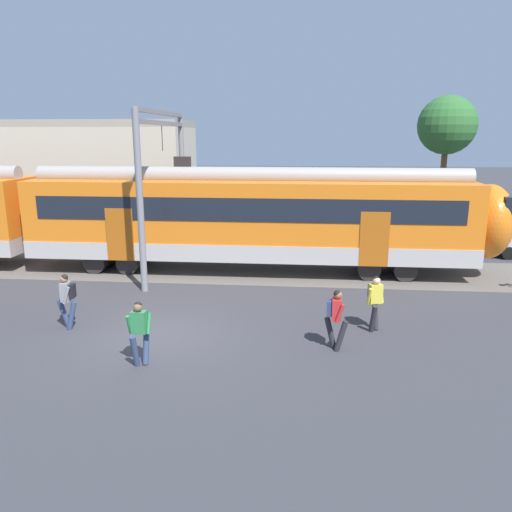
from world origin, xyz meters
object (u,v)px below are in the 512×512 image
at_px(pedestrian_green, 140,327).
at_px(pedestrian_yellow, 375,298).
at_px(pedestrian_grey, 67,296).
at_px(commuter_train, 51,215).
at_px(pedestrian_red, 336,314).

distance_m(pedestrian_green, pedestrian_yellow, 6.70).
height_order(pedestrian_grey, pedestrian_yellow, same).
xyz_separation_m(commuter_train, pedestrian_grey, (3.92, -6.95, -1.26)).
height_order(pedestrian_green, pedestrian_yellow, same).
xyz_separation_m(pedestrian_red, pedestrian_yellow, (1.22, 1.45, 0.00)).
height_order(commuter_train, pedestrian_red, commuter_train).
bearing_deg(pedestrian_grey, pedestrian_green, -36.78).
bearing_deg(commuter_train, pedestrian_red, -33.58).
relative_size(pedestrian_grey, pedestrian_green, 1.00).
bearing_deg(commuter_train, pedestrian_yellow, -26.03).
relative_size(commuter_train, pedestrian_yellow, 22.83).
bearing_deg(pedestrian_green, pedestrian_grey, 143.22).
relative_size(pedestrian_grey, pedestrian_yellow, 1.00).
distance_m(commuter_train, pedestrian_grey, 8.08).
height_order(pedestrian_red, pedestrian_yellow, same).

